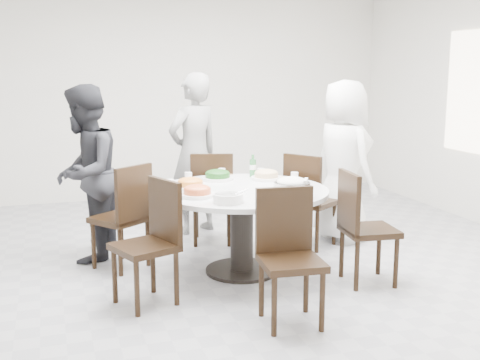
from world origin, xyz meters
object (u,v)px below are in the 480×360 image
object	(u,v)px
chair_nw	(120,216)
diner_middle	(194,154)
diner_left	(85,173)
chair_se	(369,228)
chair_s	(291,259)
diner_right	(344,161)
rice_bowl	(292,190)
soup_bowl	(228,198)
beverage_bottle	(253,166)
dining_table	(242,231)
chair_ne	(312,200)
chair_n	(212,197)
chair_sw	(144,244)

from	to	relation	value
chair_nw	diner_middle	bearing A→B (deg)	-170.43
diner_left	chair_se	bearing A→B (deg)	77.30
chair_s	diner_right	distance (m)	2.24
chair_se	diner_middle	world-z (taller)	diner_middle
diner_middle	diner_right	bearing A→B (deg)	126.98
chair_nw	chair_se	distance (m)	2.19
rice_bowl	soup_bowl	bearing A→B (deg)	-178.20
diner_middle	beverage_bottle	world-z (taller)	diner_middle
chair_nw	soup_bowl	xyz separation A→B (m)	(0.74, -0.92, 0.31)
dining_table	diner_right	bearing A→B (deg)	26.15
chair_ne	rice_bowl	xyz separation A→B (m)	(-0.64, -1.00, 0.34)
chair_n	rice_bowl	distance (m)	1.49
chair_ne	chair_n	xyz separation A→B (m)	(-0.92, 0.43, 0.00)
chair_n	soup_bowl	world-z (taller)	chair_n
chair_sw	chair_se	xyz separation A→B (m)	(1.86, -0.10, 0.00)
chair_n	chair_sw	bearing A→B (deg)	73.29
dining_table	diner_right	world-z (taller)	diner_right
chair_nw	chair_sw	world-z (taller)	same
chair_n	beverage_bottle	world-z (taller)	beverage_bottle
chair_nw	soup_bowl	size ratio (longest dim) A/B	3.99
diner_left	chair_ne	bearing A→B (deg)	102.57
dining_table	chair_se	bearing A→B (deg)	-31.60
chair_n	chair_sw	xyz separation A→B (m)	(-0.92, -1.44, 0.00)
diner_middle	rice_bowl	bearing A→B (deg)	77.10
chair_ne	beverage_bottle	size ratio (longest dim) A/B	4.41
chair_ne	diner_right	size ratio (longest dim) A/B	0.57
chair_ne	diner_left	bearing A→B (deg)	48.81
chair_se	beverage_bottle	xyz separation A→B (m)	(-0.65, 1.10, 0.38)
chair_ne	diner_middle	world-z (taller)	diner_middle
chair_nw	diner_left	size ratio (longest dim) A/B	0.58
chair_nw	chair_s	distance (m)	1.88
chair_s	chair_se	world-z (taller)	same
chair_nw	chair_se	bearing A→B (deg)	115.05
dining_table	chair_nw	size ratio (longest dim) A/B	1.58
chair_sw	diner_middle	distance (m)	2.11
chair_nw	rice_bowl	xyz separation A→B (m)	(1.28, -0.91, 0.34)
chair_s	diner_left	bearing A→B (deg)	128.13
chair_se	chair_s	bearing A→B (deg)	127.89
diner_left	beverage_bottle	distance (m)	1.57
chair_s	diner_right	bearing A→B (deg)	58.86
diner_right	beverage_bottle	size ratio (longest dim) A/B	7.72
chair_sw	soup_bowl	bearing A→B (deg)	68.45
rice_bowl	soup_bowl	world-z (taller)	rice_bowl
chair_s	soup_bowl	bearing A→B (deg)	116.40
chair_nw	diner_left	distance (m)	0.56
chair_ne	chair_sw	world-z (taller)	same
dining_table	soup_bowl	world-z (taller)	soup_bowl
chair_s	beverage_bottle	xyz separation A→B (m)	(0.29, 1.66, 0.38)
diner_middle	soup_bowl	world-z (taller)	diner_middle
chair_ne	diner_right	distance (m)	0.54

